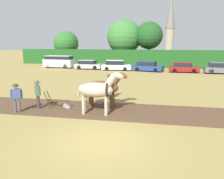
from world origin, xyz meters
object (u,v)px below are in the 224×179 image
at_px(plow, 60,103).
at_px(farmer_at_plow, 38,92).
at_px(tree_center_left, 149,36).
at_px(draft_horse_lead_right, 103,87).
at_px(parked_car_left, 88,65).
at_px(parked_car_right, 220,68).
at_px(parked_van, 59,62).
at_px(farmer_beside_team, 109,85).
at_px(farmer_onlooker_left, 16,96).
at_px(parked_car_center, 148,67).
at_px(parked_car_center_right, 183,67).
at_px(tree_left, 124,37).
at_px(church_spire, 170,24).
at_px(parked_car_center_left, 116,66).
at_px(tree_far_left, 66,43).
at_px(draft_horse_lead_left, 98,90).

xyz_separation_m(plow, farmer_at_plow, (-1.21, -0.54, 0.70)).
bearing_deg(tree_center_left, draft_horse_lead_right, -85.98).
height_order(parked_car_left, parked_car_right, parked_car_right).
relative_size(tree_center_left, parked_car_left, 1.84).
distance_m(tree_center_left, parked_van, 17.58).
xyz_separation_m(farmer_beside_team, farmer_onlooker_left, (-4.06, -4.65, -0.10)).
xyz_separation_m(parked_car_center, parked_car_right, (9.75, 0.39, 0.04)).
height_order(farmer_beside_team, parked_car_center_right, farmer_beside_team).
xyz_separation_m(tree_center_left, plow, (-0.38, -31.30, -5.25)).
distance_m(parked_van, parked_car_center, 15.12).
distance_m(tree_left, parked_car_left, 12.04).
xyz_separation_m(farmer_onlooker_left, parked_car_center_right, (8.87, 22.83, -0.29)).
xyz_separation_m(farmer_at_plow, parked_car_right, (12.94, 21.80, -0.28)).
bearing_deg(tree_left, church_spire, 79.57).
height_order(tree_left, plow, tree_left).
distance_m(farmer_onlooker_left, parked_car_right, 26.61).
bearing_deg(parked_car_center_left, parked_car_center_right, -6.40).
relative_size(parked_car_center, parked_car_center_right, 1.09).
relative_size(church_spire, farmer_onlooker_left, 11.98).
height_order(draft_horse_lead_right, parked_car_center_left, draft_horse_lead_right).
bearing_deg(parked_car_right, farmer_beside_team, -122.08).
distance_m(farmer_at_plow, parked_car_left, 22.17).
relative_size(church_spire, parked_car_center, 4.35).
bearing_deg(farmer_at_plow, parked_car_center_right, 13.22).
bearing_deg(draft_horse_lead_right, parked_car_left, 109.39).
distance_m(tree_center_left, farmer_beside_team, 28.69).
distance_m(plow, parked_car_left, 22.04).
xyz_separation_m(church_spire, parked_car_center_right, (5.34, -44.22, -9.86)).
xyz_separation_m(tree_center_left, church_spire, (1.31, 34.12, 4.99)).
bearing_deg(parked_car_center, plow, -86.67).
height_order(church_spire, parked_car_center_left, church_spire).
bearing_deg(parked_car_left, tree_far_left, 130.41).
relative_size(tree_center_left, parked_van, 1.57).
relative_size(tree_far_left, parked_car_left, 1.53).
xyz_separation_m(tree_left, plow, (4.57, -31.40, -5.03)).
relative_size(parked_car_left, parked_car_right, 1.08).
bearing_deg(parked_car_center_right, farmer_onlooker_left, -117.35).
xyz_separation_m(tree_center_left, parked_car_center, (1.60, -10.43, -4.86)).
distance_m(parked_van, parked_car_center_left, 10.34).
xyz_separation_m(tree_left, parked_car_center_right, (11.61, -10.20, -4.65)).
bearing_deg(farmer_beside_team, parked_car_right, 38.19).
bearing_deg(tree_left, parked_car_center_right, -41.31).
bearing_deg(church_spire, parked_car_left, -101.69).
bearing_deg(farmer_onlooker_left, parked_van, 164.13).
distance_m(draft_horse_lead_right, parked_car_left, 22.06).
distance_m(tree_far_left, parked_car_left, 14.75).
distance_m(church_spire, parked_car_left, 46.72).
xyz_separation_m(tree_left, tree_center_left, (4.95, -0.10, 0.22)).
bearing_deg(parked_car_left, parked_car_center_right, -1.34).
bearing_deg(draft_horse_lead_left, tree_far_left, 114.94).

